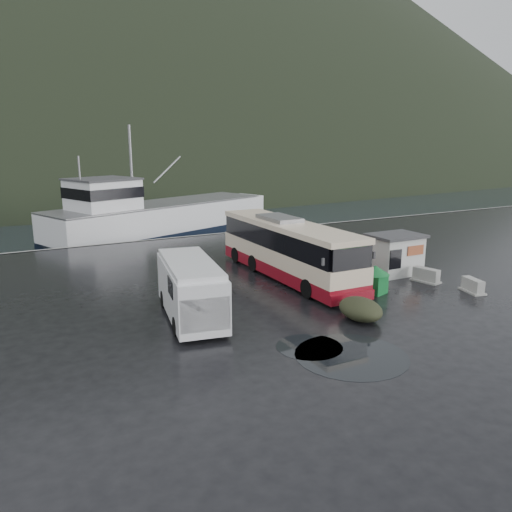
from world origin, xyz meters
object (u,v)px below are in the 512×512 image
ticket_kiosk (394,274)px  jersey_barrier_b (472,292)px  waste_bin_left (374,293)px  fishing_trawler (161,223)px  waste_bin_right (329,300)px  white_van (191,318)px  dome_tent (360,319)px  jersey_barrier_a (426,282)px  coach_bus (287,277)px

ticket_kiosk → jersey_barrier_b: (1.10, -5.01, 0.00)m
waste_bin_left → jersey_barrier_b: waste_bin_left is taller
jersey_barrier_b → fishing_trawler: fishing_trawler is taller
waste_bin_left → ticket_kiosk: ticket_kiosk is taller
waste_bin_right → fishing_trawler: fishing_trawler is taller
white_van → ticket_kiosk: 14.31m
jersey_barrier_b → dome_tent: bearing=-176.8°
waste_bin_left → jersey_barrier_a: (4.24, 0.30, 0.00)m
coach_bus → ticket_kiosk: (6.34, -2.58, 0.00)m
coach_bus → jersey_barrier_a: bearing=-35.1°
dome_tent → jersey_barrier_b: bearing=3.2°
coach_bus → jersey_barrier_a: coach_bus is taller
waste_bin_right → ticket_kiosk: bearing=19.9°
white_van → jersey_barrier_a: 14.63m
ticket_kiosk → jersey_barrier_a: size_ratio=1.96×
white_van → coach_bus: bearing=37.8°
coach_bus → dome_tent: (-0.90, -8.06, 0.00)m
white_van → waste_bin_right: (7.43, -0.89, 0.00)m
jersey_barrier_b → coach_bus: bearing=134.4°
ticket_kiosk → fishing_trawler: size_ratio=0.12×
dome_tent → white_van: bearing=150.7°
coach_bus → jersey_barrier_a: size_ratio=7.81×
jersey_barrier_a → waste_bin_left: bearing=-176.0°
dome_tent → fishing_trawler: 31.64m
dome_tent → ticket_kiosk: ticket_kiosk is taller
fishing_trawler → waste_bin_left: bearing=-104.6°
white_van → fishing_trawler: fishing_trawler is taller
waste_bin_right → ticket_kiosk: (6.80, 2.45, 0.00)m
coach_bus → fishing_trawler: (-0.68, 23.57, 0.00)m
jersey_barrier_a → fishing_trawler: size_ratio=0.06×
jersey_barrier_a → fishing_trawler: bearing=104.6°
ticket_kiosk → jersey_barrier_b: bearing=-77.2°
jersey_barrier_a → dome_tent: bearing=-157.2°
waste_bin_right → jersey_barrier_a: waste_bin_right is taller
dome_tent → fishing_trawler: bearing=89.6°
dome_tent → waste_bin_right: bearing=81.8°
waste_bin_left → fishing_trawler: 28.91m
coach_bus → ticket_kiosk: 6.84m
jersey_barrier_a → fishing_trawler: (-7.41, 28.44, 0.00)m
fishing_trawler → dome_tent: bearing=-111.3°
waste_bin_left → dome_tent: bearing=-139.4°
white_van → waste_bin_left: (10.37, -1.03, 0.00)m
coach_bus → waste_bin_left: coach_bus is taller
fishing_trawler → white_van: bearing=-125.5°
white_van → waste_bin_left: white_van is taller
coach_bus → waste_bin_left: size_ratio=8.25×
coach_bus → white_van: 8.91m
waste_bin_right → jersey_barrier_b: (7.90, -2.56, 0.00)m
waste_bin_left → dome_tent: 4.45m
waste_bin_left → white_van: bearing=174.3°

